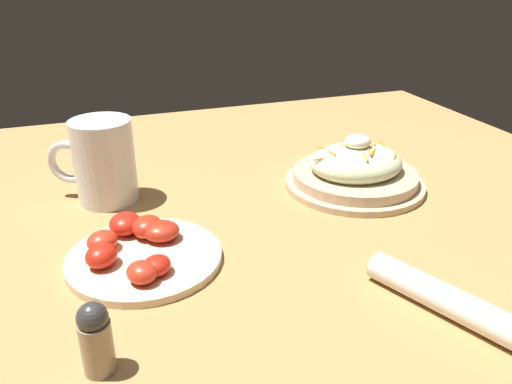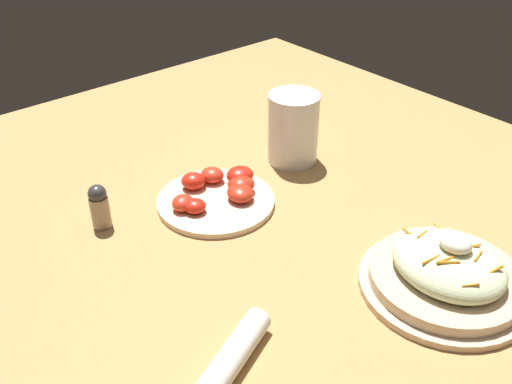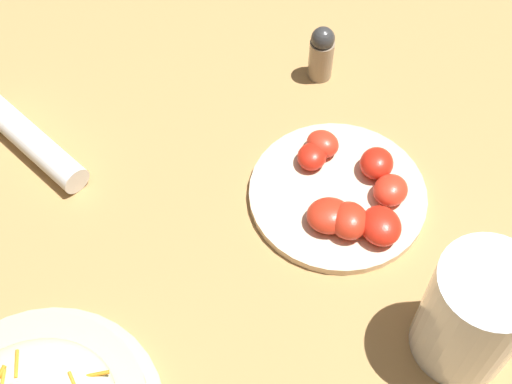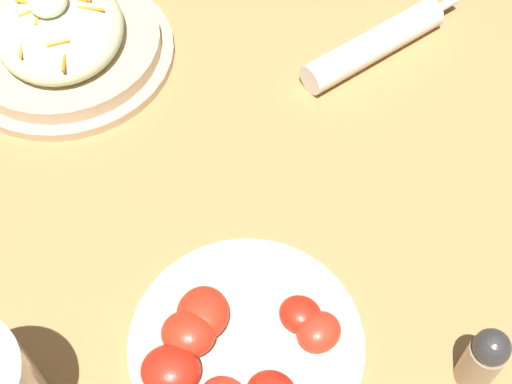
{
  "view_description": "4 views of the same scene",
  "coord_description": "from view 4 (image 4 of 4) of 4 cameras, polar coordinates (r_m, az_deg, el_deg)",
  "views": [
    {
      "loc": [
        0.18,
        0.53,
        0.36
      ],
      "look_at": [
        -0.02,
        -0.02,
        0.09
      ],
      "focal_mm": 35.72,
      "sensor_mm": 36.0,
      "label": 1
    },
    {
      "loc": [
        -0.53,
        0.42,
        0.56
      ],
      "look_at": [
        0.02,
        -0.05,
        0.08
      ],
      "focal_mm": 40.41,
      "sensor_mm": 36.0,
      "label": 2
    },
    {
      "loc": [
        -0.14,
        -0.42,
        0.67
      ],
      "look_at": [
        0.02,
        -0.06,
        0.09
      ],
      "focal_mm": 49.71,
      "sensor_mm": 36.0,
      "label": 3
    },
    {
      "loc": [
        0.36,
        -0.1,
        0.6
      ],
      "look_at": [
        0.03,
        -0.02,
        0.08
      ],
      "focal_mm": 51.79,
      "sensor_mm": 36.0,
      "label": 4
    }
  ],
  "objects": [
    {
      "name": "ground_plane",
      "position": [
        0.7,
        0.81,
        -1.49
      ],
      "size": [
        1.43,
        1.43,
        0.0
      ],
      "primitive_type": "plane",
      "color": "#B2844C"
    },
    {
      "name": "salad_plate",
      "position": [
        0.83,
        -14.8,
        11.44
      ],
      "size": [
        0.24,
        0.24,
        0.09
      ],
      "color": "#D1B28E",
      "rests_on": "ground_plane"
    },
    {
      "name": "napkin_roll",
      "position": [
        0.83,
        9.16,
        11.19
      ],
      "size": [
        0.1,
        0.2,
        0.03
      ],
      "color": "white",
      "rests_on": "ground_plane"
    },
    {
      "name": "tomato_plate",
      "position": [
        0.63,
        -1.38,
        -11.89
      ],
      "size": [
        0.2,
        0.2,
        0.04
      ],
      "color": "beige",
      "rests_on": "ground_plane"
    },
    {
      "name": "salt_shaker",
      "position": [
        0.62,
        17.2,
        -12.18
      ],
      "size": [
        0.03,
        0.03,
        0.08
      ],
      "color": "gray",
      "rests_on": "ground_plane"
    }
  ]
}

